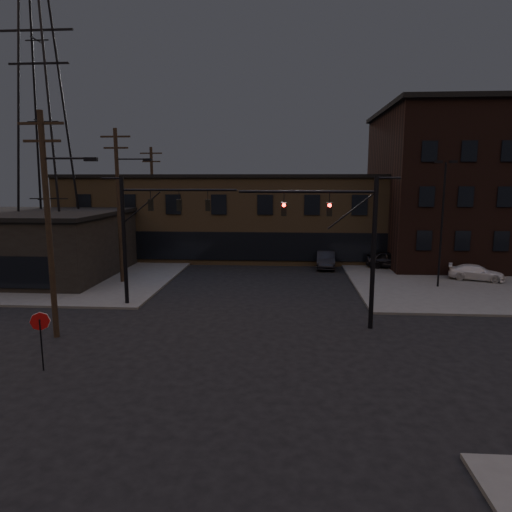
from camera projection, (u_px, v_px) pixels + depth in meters
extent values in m
plane|color=black|center=(240.00, 357.00, 20.31)|extent=(140.00, 140.00, 0.00)
cube|color=#474744|center=(512.00, 268.00, 40.45)|extent=(30.00, 30.00, 0.15)
cube|color=#474744|center=(35.00, 262.00, 43.45)|extent=(30.00, 30.00, 0.15)
cube|color=brown|center=(268.00, 217.00, 47.21)|extent=(40.00, 12.00, 8.00)
cube|color=black|center=(499.00, 188.00, 43.24)|extent=(22.00, 16.00, 14.00)
cube|color=black|center=(16.00, 246.00, 37.01)|extent=(16.00, 12.00, 5.00)
cylinder|color=black|center=(373.00, 254.00, 23.64)|extent=(0.24, 0.24, 8.00)
cylinder|color=black|center=(307.00, 192.00, 23.35)|extent=(7.00, 0.14, 0.14)
cube|color=#FF140C|center=(329.00, 209.00, 23.42)|extent=(0.28, 0.22, 0.70)
cube|color=#FF140C|center=(284.00, 209.00, 23.58)|extent=(0.28, 0.22, 0.70)
cylinder|color=black|center=(124.00, 242.00, 28.07)|extent=(0.24, 0.24, 8.00)
cylinder|color=black|center=(179.00, 190.00, 27.31)|extent=(7.00, 0.14, 0.14)
cube|color=black|center=(151.00, 205.00, 27.57)|extent=(0.28, 0.22, 0.70)
cube|color=black|center=(179.00, 205.00, 27.45)|extent=(0.28, 0.22, 0.70)
cube|color=black|center=(208.00, 205.00, 27.34)|extent=(0.28, 0.22, 0.70)
cylinder|color=black|center=(42.00, 345.00, 18.71)|extent=(0.06, 0.06, 2.20)
cylinder|color=maroon|center=(40.00, 322.00, 18.57)|extent=(0.72, 0.33, 0.76)
cylinder|color=black|center=(49.00, 228.00, 22.02)|extent=(0.28, 0.28, 11.00)
cube|color=black|center=(41.00, 123.00, 21.22)|extent=(2.20, 0.12, 0.12)
cube|color=black|center=(42.00, 141.00, 21.35)|extent=(1.80, 0.12, 0.12)
cube|color=black|center=(91.00, 159.00, 21.33)|extent=(0.60, 0.25, 0.18)
cylinder|color=black|center=(119.00, 208.00, 33.86)|extent=(0.28, 0.28, 11.50)
cube|color=black|center=(115.00, 137.00, 33.01)|extent=(2.20, 0.12, 0.12)
cube|color=black|center=(116.00, 148.00, 33.14)|extent=(1.80, 0.12, 0.12)
cube|color=black|center=(147.00, 160.00, 33.12)|extent=(0.60, 0.25, 0.18)
cylinder|color=black|center=(153.00, 203.00, 45.78)|extent=(0.28, 0.28, 11.00)
cube|color=black|center=(151.00, 153.00, 44.97)|extent=(2.20, 0.12, 0.12)
cube|color=black|center=(151.00, 161.00, 45.10)|extent=(1.80, 0.12, 0.12)
cylinder|color=black|center=(442.00, 227.00, 32.46)|extent=(0.14, 0.14, 9.00)
cube|color=black|center=(439.00, 162.00, 31.74)|extent=(0.50, 0.28, 0.18)
cube|color=black|center=(453.00, 162.00, 31.68)|extent=(0.50, 0.28, 0.18)
cylinder|color=black|center=(497.00, 221.00, 36.97)|extent=(0.14, 0.14, 9.00)
cube|color=black|center=(495.00, 164.00, 36.25)|extent=(0.50, 0.28, 0.18)
cube|color=black|center=(508.00, 164.00, 36.19)|extent=(0.50, 0.28, 0.18)
imported|color=black|center=(391.00, 260.00, 40.01)|extent=(4.59, 2.64, 1.47)
imported|color=silver|center=(476.00, 272.00, 35.21)|extent=(4.34, 2.90, 1.17)
imported|color=black|center=(326.00, 260.00, 40.85)|extent=(1.93, 4.66, 1.50)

